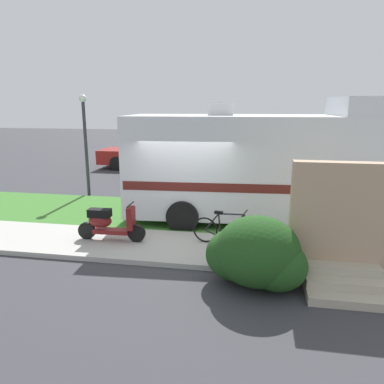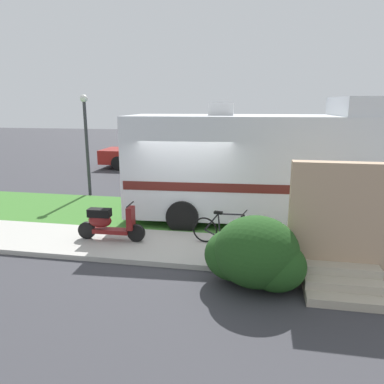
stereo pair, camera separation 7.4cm
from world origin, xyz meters
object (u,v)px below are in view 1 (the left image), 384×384
Objects in this scene: bicycle at (226,231)px; motorhome_rv at (263,165)px; pickup_truck_near at (221,166)px; street_lamp_post at (85,135)px; scooter at (108,223)px; pickup_truck_far at (163,150)px; bottle_green at (326,245)px.

motorhome_rv is at bearing 70.54° from bicycle.
motorhome_rv is 1.39× the size of pickup_truck_near.
street_lamp_post reaches higher than pickup_truck_near.
motorhome_rv is 4.70m from scooter.
scooter is 0.31× the size of pickup_truck_far.
pickup_truck_far is at bearing 121.64° from motorhome_rv.
motorhome_rv is 1.39× the size of pickup_truck_far.
pickup_truck_near is 18.92× the size of bottle_green.
bicycle is at bearing -177.34° from bottle_green.
bottle_green is 0.08× the size of street_lamp_post.
scooter reaches higher than bottle_green.
street_lamp_post is at bearing 141.30° from bicycle.
street_lamp_post is at bearing 161.75° from motorhome_rv.
bottle_green is 9.41m from street_lamp_post.
bottle_green is at bearing 3.03° from scooter.
bottle_green is at bearing -29.03° from street_lamp_post.
bottle_green is at bearing -58.10° from pickup_truck_far.
scooter is at bearing -107.39° from pickup_truck_near.
bicycle is (2.91, 0.17, -0.09)m from scooter.
pickup_truck_near is at bearing 110.94° from motorhome_rv.
pickup_truck_far reaches higher than bottle_green.
bicycle is at bearing -83.37° from pickup_truck_near.
bottle_green is (6.70, -10.76, -0.75)m from pickup_truck_far.
bicycle is at bearing -38.70° from street_lamp_post.
motorhome_rv is at bearing 34.42° from scooter.
street_lamp_post is (-4.92, -2.08, 1.39)m from pickup_truck_near.
pickup_truck_far is (-4.37, 10.87, 0.51)m from bicycle.
scooter is at bearing -82.47° from pickup_truck_far.
street_lamp_post is at bearing -157.08° from pickup_truck_near.
bicycle is 11.72m from pickup_truck_far.
pickup_truck_far reaches higher than pickup_truck_near.
pickup_truck_near is 5.52m from street_lamp_post.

